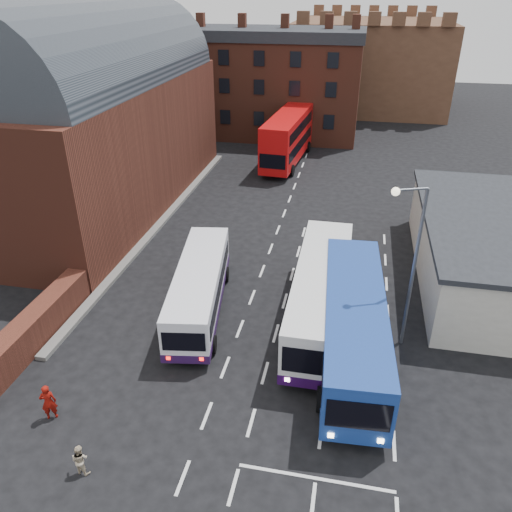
% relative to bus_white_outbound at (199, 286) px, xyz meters
% --- Properties ---
extents(ground, '(180.00, 180.00, 0.00)m').
position_rel_bus_white_outbound_xyz_m(ground, '(2.63, -6.89, -1.67)').
color(ground, black).
extents(railway_station, '(12.00, 28.00, 16.00)m').
position_rel_bus_white_outbound_xyz_m(railway_station, '(-12.87, 14.11, 5.96)').
color(railway_station, '#602B1E').
rests_on(railway_station, ground).
extents(forecourt_wall, '(1.20, 10.00, 1.80)m').
position_rel_bus_white_outbound_xyz_m(forecourt_wall, '(-7.57, -4.89, -0.77)').
color(forecourt_wall, '#602B1E').
rests_on(forecourt_wall, ground).
extents(cream_building, '(10.40, 16.40, 4.25)m').
position_rel_bus_white_outbound_xyz_m(cream_building, '(17.63, 7.11, 0.48)').
color(cream_building, beige).
rests_on(cream_building, ground).
extents(brick_terrace, '(22.00, 10.00, 11.00)m').
position_rel_bus_white_outbound_xyz_m(brick_terrace, '(-3.37, 39.11, 3.83)').
color(brick_terrace, brown).
rests_on(brick_terrace, ground).
extents(castle_keep, '(22.00, 22.00, 12.00)m').
position_rel_bus_white_outbound_xyz_m(castle_keep, '(8.63, 59.11, 4.33)').
color(castle_keep, brown).
rests_on(castle_keep, ground).
extents(bus_white_outbound, '(3.98, 10.63, 2.83)m').
position_rel_bus_white_outbound_xyz_m(bus_white_outbound, '(0.00, 0.00, 0.00)').
color(bus_white_outbound, white).
rests_on(bus_white_outbound, ground).
extents(bus_white_inbound, '(3.11, 12.20, 3.32)m').
position_rel_bus_white_outbound_xyz_m(bus_white_inbound, '(6.81, 0.38, 0.29)').
color(bus_white_inbound, white).
rests_on(bus_white_inbound, ground).
extents(bus_blue, '(3.72, 12.65, 3.41)m').
position_rel_bus_white_outbound_xyz_m(bus_blue, '(8.63, -2.24, 0.34)').
color(bus_blue, navy).
rests_on(bus_blue, ground).
extents(bus_red_double, '(3.89, 12.69, 5.00)m').
position_rel_bus_white_outbound_xyz_m(bus_red_double, '(0.88, 27.94, 0.98)').
color(bus_red_double, red).
rests_on(bus_red_double, ground).
extents(street_lamp, '(1.69, 0.84, 8.78)m').
position_rel_bus_white_outbound_xyz_m(street_lamp, '(10.95, -0.86, 3.63)').
color(street_lamp, slate).
rests_on(street_lamp, ground).
extents(pedestrian_red, '(0.78, 0.68, 1.80)m').
position_rel_bus_white_outbound_xyz_m(pedestrian_red, '(-3.95, -9.13, -0.77)').
color(pedestrian_red, maroon).
rests_on(pedestrian_red, ground).
extents(pedestrian_beige, '(0.73, 0.60, 1.37)m').
position_rel_bus_white_outbound_xyz_m(pedestrian_beige, '(-1.26, -11.40, -0.99)').
color(pedestrian_beige, '#BFAC8D').
rests_on(pedestrian_beige, ground).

